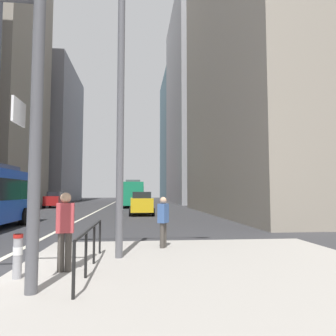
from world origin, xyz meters
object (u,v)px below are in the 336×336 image
object	(u,v)px
bollard_right	(18,254)
pedestrian_waiting	(163,220)
city_bus_red_distant	(133,192)
pedestrian_walking	(65,227)
car_receding_near	(141,203)
city_bus_red_receding	(133,193)
car_oncoming_mid	(55,200)
street_lamp_post	(121,74)

from	to	relation	value
bollard_right	pedestrian_waiting	distance (m)	4.74
city_bus_red_distant	pedestrian_walking	bearing A→B (deg)	-91.21
car_receding_near	pedestrian_walking	xyz separation A→B (m)	(-2.09, -19.57, 0.15)
city_bus_red_receding	car_oncoming_mid	distance (m)	9.81
pedestrian_waiting	city_bus_red_distant	bearing A→B (deg)	91.44
city_bus_red_distant	car_receding_near	bearing A→B (deg)	-88.52
city_bus_red_distant	street_lamp_post	bearing A→B (deg)	-90.02
bollard_right	pedestrian_waiting	xyz separation A→B (m)	(3.33, 3.34, 0.39)
car_oncoming_mid	car_receding_near	size ratio (longest dim) A/B	0.95
car_oncoming_mid	car_receding_near	distance (m)	16.99
bollard_right	city_bus_red_distant	bearing A→B (deg)	87.93
city_bus_red_receding	car_receding_near	world-z (taller)	city_bus_red_receding
bollard_right	pedestrian_walking	bearing A→B (deg)	29.97
car_oncoming_mid	pedestrian_walking	xyz separation A→B (m)	(8.24, -33.05, 0.15)
city_bus_red_distant	pedestrian_waiting	size ratio (longest dim) A/B	7.20
car_oncoming_mid	street_lamp_post	size ratio (longest dim) A/B	0.53
city_bus_red_receding	city_bus_red_distant	size ratio (longest dim) A/B	1.01
city_bus_red_distant	car_oncoming_mid	size ratio (longest dim) A/B	2.76
pedestrian_waiting	car_oncoming_mid	bearing A→B (deg)	109.56
car_receding_near	pedestrian_waiting	world-z (taller)	car_receding_near
car_receding_near	pedestrian_waiting	size ratio (longest dim) A/B	2.75
city_bus_red_receding	pedestrian_walking	world-z (taller)	city_bus_red_receding
car_oncoming_mid	city_bus_red_distant	bearing A→B (deg)	66.90
street_lamp_post	pedestrian_waiting	distance (m)	4.67
car_receding_near	pedestrian_walking	size ratio (longest dim) A/B	2.52
city_bus_red_receding	city_bus_red_distant	bearing A→B (deg)	90.39
city_bus_red_distant	street_lamp_post	xyz separation A→B (m)	(-0.02, -53.71, 3.45)
city_bus_red_distant	car_oncoming_mid	xyz separation A→B (m)	(-9.41, -22.06, -0.85)
pedestrian_waiting	pedestrian_walking	distance (m)	3.79
street_lamp_post	car_oncoming_mid	bearing A→B (deg)	106.53
car_oncoming_mid	pedestrian_walking	size ratio (longest dim) A/B	2.39
bollard_right	car_oncoming_mid	bearing A→B (deg)	102.44
street_lamp_post	pedestrian_walking	distance (m)	4.52
car_receding_near	city_bus_red_receding	bearing A→B (deg)	92.88
bollard_right	pedestrian_walking	world-z (taller)	pedestrian_walking
street_lamp_post	city_bus_red_distant	bearing A→B (deg)	89.98
city_bus_red_receding	pedestrian_waiting	distance (m)	32.30
car_oncoming_mid	pedestrian_waiting	bearing A→B (deg)	-70.44
pedestrian_walking	car_oncoming_mid	bearing A→B (deg)	104.00
city_bus_red_receding	pedestrian_walking	xyz separation A→B (m)	(-1.30, -35.13, -0.69)
city_bus_red_receding	bollard_right	distance (m)	35.70
pedestrian_waiting	bollard_right	bearing A→B (deg)	-134.93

